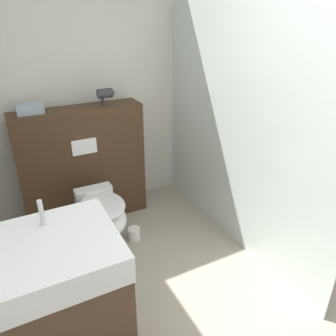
# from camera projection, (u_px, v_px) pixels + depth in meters

# --- Properties ---
(wall_back) EXTENTS (8.00, 0.06, 2.50)m
(wall_back) POSITION_uv_depth(u_px,v_px,m) (112.00, 85.00, 3.20)
(wall_back) COLOR silver
(wall_back) RESTS_ON ground_plane
(partition_panel) EXTENTS (1.15, 0.28, 1.13)m
(partition_panel) POSITION_uv_depth(u_px,v_px,m) (84.00, 166.00, 3.12)
(partition_panel) COLOR #3D2819
(partition_panel) RESTS_ON ground_plane
(shower_glass) EXTENTS (0.04, 2.19, 2.01)m
(shower_glass) POSITION_uv_depth(u_px,v_px,m) (236.00, 133.00, 2.68)
(shower_glass) COLOR silver
(shower_glass) RESTS_ON ground_plane
(toilet) EXTENTS (0.36, 0.56, 0.51)m
(toilet) POSITION_uv_depth(u_px,v_px,m) (102.00, 218.00, 2.75)
(toilet) COLOR white
(toilet) RESTS_ON ground_plane
(sink_vanity) EXTENTS (0.62, 0.56, 1.09)m
(sink_vanity) POSITION_uv_depth(u_px,v_px,m) (63.00, 315.00, 1.70)
(sink_vanity) COLOR #473323
(sink_vanity) RESTS_ON ground_plane
(hair_drier) EXTENTS (0.16, 0.08, 0.15)m
(hair_drier) POSITION_uv_depth(u_px,v_px,m) (106.00, 94.00, 2.92)
(hair_drier) COLOR #2D2D33
(hair_drier) RESTS_ON partition_panel
(folded_towel) EXTENTS (0.21, 0.16, 0.07)m
(folded_towel) POSITION_uv_depth(u_px,v_px,m) (30.00, 109.00, 2.71)
(folded_towel) COLOR #8C9EAD
(folded_towel) RESTS_ON partition_panel
(spare_toilet_roll) EXTENTS (0.11, 0.11, 0.11)m
(spare_toilet_roll) POSITION_uv_depth(u_px,v_px,m) (134.00, 234.00, 3.01)
(spare_toilet_roll) COLOR white
(spare_toilet_roll) RESTS_ON ground_plane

